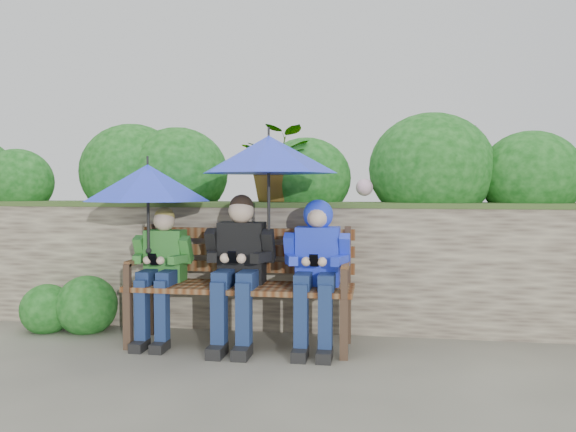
% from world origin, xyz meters
% --- Properties ---
extents(ground, '(60.00, 60.00, 0.00)m').
position_xyz_m(ground, '(0.00, 0.00, 0.00)').
color(ground, '#5A584D').
rests_on(ground, ground).
extents(garden_backdrop, '(8.00, 2.85, 1.80)m').
position_xyz_m(garden_backdrop, '(0.02, 1.58, 0.64)').
color(garden_backdrop, brown).
rests_on(garden_backdrop, ground).
extents(park_bench, '(1.64, 0.48, 0.86)m').
position_xyz_m(park_bench, '(-0.36, 0.20, 0.49)').
color(park_bench, '#422F22').
rests_on(park_bench, ground).
extents(boy_left, '(0.43, 0.49, 1.00)m').
position_xyz_m(boy_left, '(-0.96, 0.14, 0.57)').
color(boy_left, '#237F2A').
rests_on(boy_left, ground).
extents(boy_middle, '(0.50, 0.58, 1.10)m').
position_xyz_m(boy_middle, '(-0.36, 0.13, 0.61)').
color(boy_middle, black).
rests_on(boy_middle, ground).
extents(boy_right, '(0.47, 0.57, 1.06)m').
position_xyz_m(boy_right, '(0.20, 0.14, 0.64)').
color(boy_right, blue).
rests_on(boy_right, ground).
extents(umbrella_left, '(0.94, 0.94, 0.71)m').
position_xyz_m(umbrella_left, '(-1.04, 0.10, 1.18)').
color(umbrella_left, blue).
rests_on(umbrella_left, ground).
extents(umbrella_right, '(0.99, 0.99, 0.90)m').
position_xyz_m(umbrella_right, '(-0.15, 0.16, 1.39)').
color(umbrella_right, blue).
rests_on(umbrella_right, ground).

